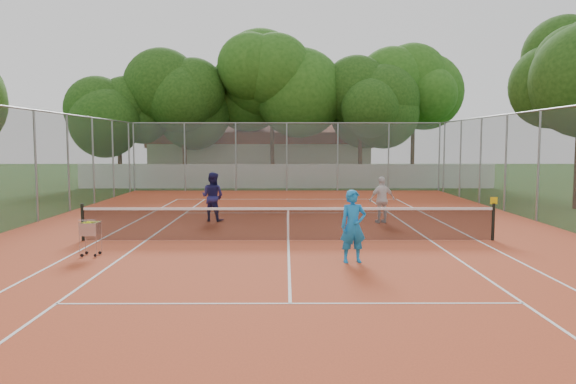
{
  "coord_description": "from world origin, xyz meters",
  "views": [
    {
      "loc": [
        -0.08,
        -16.05,
        2.85
      ],
      "look_at": [
        0.0,
        1.5,
        1.3
      ],
      "focal_mm": 35.0,
      "sensor_mm": 36.0,
      "label": 1
    }
  ],
  "objects_px": {
    "player_near": "(353,226)",
    "ball_hopper": "(91,238)",
    "tennis_net": "(288,224)",
    "player_far_right": "(382,200)",
    "player_far_left": "(213,197)",
    "clubhouse": "(261,151)"
  },
  "relations": [
    {
      "from": "tennis_net",
      "to": "player_far_right",
      "type": "relative_size",
      "value": 7.22
    },
    {
      "from": "tennis_net",
      "to": "clubhouse",
      "type": "bearing_deg",
      "value": 93.95
    },
    {
      "from": "player_far_left",
      "to": "player_far_right",
      "type": "height_order",
      "value": "player_far_left"
    },
    {
      "from": "tennis_net",
      "to": "ball_hopper",
      "type": "bearing_deg",
      "value": -156.01
    },
    {
      "from": "player_far_left",
      "to": "ball_hopper",
      "type": "bearing_deg",
      "value": 91.49
    },
    {
      "from": "player_near",
      "to": "ball_hopper",
      "type": "relative_size",
      "value": 1.84
    },
    {
      "from": "clubhouse",
      "to": "player_near",
      "type": "xyz_separation_m",
      "value": [
        3.52,
        -31.97,
        -1.32
      ]
    },
    {
      "from": "clubhouse",
      "to": "player_far_left",
      "type": "xyz_separation_m",
      "value": [
        -0.71,
        -24.91,
        -1.3
      ]
    },
    {
      "from": "clubhouse",
      "to": "player_far_right",
      "type": "height_order",
      "value": "clubhouse"
    },
    {
      "from": "clubhouse",
      "to": "player_far_right",
      "type": "relative_size",
      "value": 9.97
    },
    {
      "from": "clubhouse",
      "to": "ball_hopper",
      "type": "relative_size",
      "value": 17.57
    },
    {
      "from": "tennis_net",
      "to": "player_near",
      "type": "xyz_separation_m",
      "value": [
        1.52,
        -2.97,
        0.37
      ]
    },
    {
      "from": "player_near",
      "to": "player_far_left",
      "type": "relative_size",
      "value": 0.98
    },
    {
      "from": "ball_hopper",
      "to": "player_near",
      "type": "bearing_deg",
      "value": -9.94
    },
    {
      "from": "player_far_left",
      "to": "player_far_right",
      "type": "xyz_separation_m",
      "value": [
        6.04,
        -0.52,
        -0.06
      ]
    },
    {
      "from": "player_far_right",
      "to": "tennis_net",
      "type": "bearing_deg",
      "value": 28.57
    },
    {
      "from": "player_near",
      "to": "clubhouse",
      "type": "bearing_deg",
      "value": 85.25
    },
    {
      "from": "player_near",
      "to": "player_far_left",
      "type": "bearing_deg",
      "value": 109.9
    },
    {
      "from": "tennis_net",
      "to": "ball_hopper",
      "type": "relative_size",
      "value": 12.73
    },
    {
      "from": "player_near",
      "to": "ball_hopper",
      "type": "bearing_deg",
      "value": 162.21
    },
    {
      "from": "tennis_net",
      "to": "player_near",
      "type": "height_order",
      "value": "player_near"
    },
    {
      "from": "tennis_net",
      "to": "player_far_right",
      "type": "distance_m",
      "value": 4.89
    }
  ]
}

